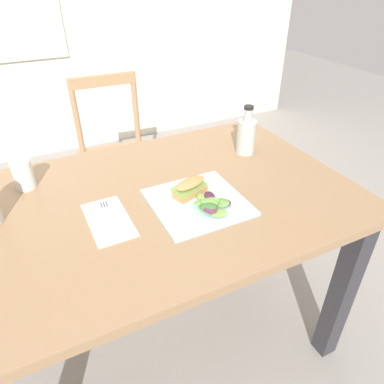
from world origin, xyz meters
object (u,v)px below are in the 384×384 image
at_px(dining_table, 160,227).
at_px(sandwich_half_front, 190,187).
at_px(fork_on_napkin, 107,216).
at_px(cup_extra_side, 23,175).
at_px(chair_wooden_far, 117,156).
at_px(bottle_cold_brew, 246,137).
at_px(plate_lunch, 198,202).

bearing_deg(dining_table, sandwich_half_front, -27.26).
bearing_deg(fork_on_napkin, dining_table, 11.19).
xyz_separation_m(dining_table, cup_extra_side, (-0.38, 0.25, 0.17)).
height_order(chair_wooden_far, sandwich_half_front, chair_wooden_far).
xyz_separation_m(fork_on_napkin, bottle_cold_brew, (0.61, 0.18, 0.06)).
height_order(dining_table, cup_extra_side, cup_extra_side).
xyz_separation_m(dining_table, bottle_cold_brew, (0.43, 0.14, 0.19)).
relative_size(plate_lunch, bottle_cold_brew, 1.48).
distance_m(dining_table, fork_on_napkin, 0.22).
xyz_separation_m(sandwich_half_front, bottle_cold_brew, (0.34, 0.19, 0.03)).
relative_size(sandwich_half_front, cup_extra_side, 1.25).
xyz_separation_m(fork_on_napkin, cup_extra_side, (-0.20, 0.29, 0.04)).
relative_size(bottle_cold_brew, cup_extra_side, 1.94).
bearing_deg(cup_extra_side, chair_wooden_far, 54.20).
height_order(chair_wooden_far, fork_on_napkin, chair_wooden_far).
height_order(dining_table, plate_lunch, plate_lunch).
height_order(fork_on_napkin, bottle_cold_brew, bottle_cold_brew).
bearing_deg(plate_lunch, dining_table, 137.09).
bearing_deg(plate_lunch, chair_wooden_far, 90.40).
bearing_deg(chair_wooden_far, plate_lunch, -89.60).
bearing_deg(bottle_cold_brew, sandwich_half_front, -150.79).
distance_m(dining_table, bottle_cold_brew, 0.49).
bearing_deg(cup_extra_side, plate_lunch, -35.77).
distance_m(chair_wooden_far, fork_on_napkin, 1.02).
xyz_separation_m(chair_wooden_far, bottle_cold_brew, (0.34, -0.76, 0.36)).
height_order(plate_lunch, bottle_cold_brew, bottle_cold_brew).
distance_m(dining_table, cup_extra_side, 0.49).
bearing_deg(sandwich_half_front, dining_table, 152.74).
relative_size(plate_lunch, fork_on_napkin, 1.53).
xyz_separation_m(dining_table, sandwich_half_front, (0.09, -0.05, 0.16)).
distance_m(chair_wooden_far, bottle_cold_brew, 0.91).
bearing_deg(cup_extra_side, dining_table, -33.64).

